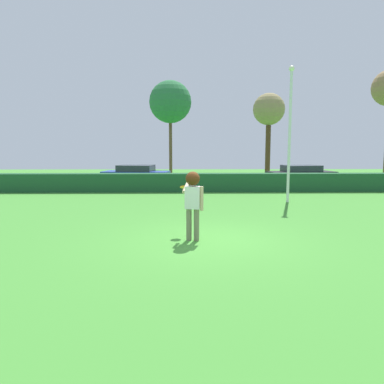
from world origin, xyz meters
The scene contains 9 objects.
ground_plane centered at (0.00, 0.00, 0.00)m, with size 60.00×60.00×0.00m, color #428E32.
person centered at (-0.39, -0.02, 1.17)m, with size 0.55×0.81×1.80m.
frisbee centered at (-0.59, 0.82, 1.31)m, with size 0.27×0.26×0.11m.
lamppost centered at (3.92, 6.58, 3.23)m, with size 0.24×0.24×5.82m.
hedge_row centered at (0.00, 10.53, 0.49)m, with size 27.81×0.90×0.98m, color #1F502D.
parked_car_blue centered at (-3.76, 14.37, 0.69)m, with size 4.42×2.35×1.25m.
parked_car_black centered at (6.82, 13.95, 0.69)m, with size 4.43×2.41×1.25m.
bare_elm_tree centered at (6.05, 20.20, 5.24)m, with size 2.51×2.51×6.63m.
oak_tree centered at (-1.72, 19.24, 5.77)m, with size 3.21×3.21×7.41m.
Camera 1 is at (-0.58, -9.38, 2.43)m, focal length 34.42 mm.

